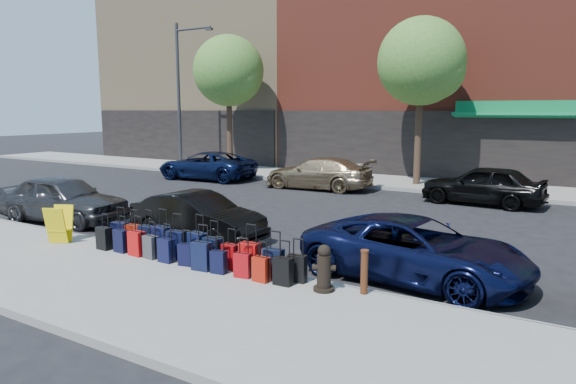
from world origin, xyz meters
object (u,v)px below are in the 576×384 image
Objects in this scene: car_near_1 at (198,217)px; car_near_2 at (415,250)px; bollard at (364,271)px; display_rack at (59,225)px; streetlight at (181,88)px; tree_center at (424,64)px; car_far_0 at (206,165)px; tree_left at (231,73)px; car_near_0 at (63,199)px; car_far_1 at (318,173)px; suitcase_front_5 at (198,247)px; fire_hydrant at (324,270)px; car_far_2 at (483,185)px.

car_near_2 is at bearing -90.44° from car_near_1.
display_rack is (-7.97, -0.56, 0.03)m from bollard.
streetlight is at bearing 97.61° from display_rack.
tree_center is 1.45× the size of car_far_0.
display_rack is (5.81, -14.78, -4.81)m from tree_left.
car_far_0 reaches higher than display_rack.
car_near_0 reaches higher than car_far_1.
car_far_0 is (0.57, -2.87, -4.71)m from tree_left.
car_near_0 reaches higher than bollard.
fire_hydrant is (3.20, -0.19, 0.07)m from suitcase_front_5.
tree_center is at bearing 103.01° from bollard.
car_near_1 is 12.17m from car_far_0.
suitcase_front_5 reaches higher than display_rack.
car_far_0 reaches higher than car_near_1.
bollard is 0.21× the size of car_near_1.
tree_left reaches higher than car_near_1.
car_far_1 is (3.63, 10.02, -0.03)m from car_near_0.
car_near_2 is (1.12, 1.88, 0.09)m from fire_hydrant.
fire_hydrant is 17.05m from car_far_0.
car_far_2 is (0.65, 11.46, 0.18)m from fire_hydrant.
car_far_1 is at bearing 115.40° from suitcase_front_5.
car_near_0 reaches higher than suitcase_front_5.
tree_left is 16.59m from display_rack.
tree_left reaches higher than car_far_2.
car_far_0 is at bearing 60.41° from car_near_2.
streetlight reaches higher than tree_center.
car_near_1 is (11.17, -11.64, -4.03)m from streetlight.
car_near_2 is 0.96× the size of car_far_1.
tree_left is 19.56m from car_near_2.
car_near_0 is 0.93× the size of car_near_2.
car_far_0 reaches higher than bollard.
car_near_0 is at bearing 96.99° from car_near_2.
tree_center reaches higher than car_near_2.
suitcase_front_5 is 0.23× the size of car_near_2.
tree_center is at bearing 102.76° from car_far_0.
bollard is 13.41m from car_far_1.
tree_left reaches higher than fire_hydrant.
car_far_2 is (10.55, 9.80, 0.00)m from car_near_0.
car_near_1 is at bearing 35.59° from car_far_0.
suitcase_front_5 is 1.28× the size of bollard.
tree_left is 1.51× the size of car_far_1.
tree_center is 8.86× the size of bollard.
car_far_2 reaches higher than fire_hydrant.
streetlight is at bearing 143.82° from suitcase_front_5.
car_far_2 is (3.23, -2.99, -4.68)m from tree_center.
fire_hydrant is 1.06× the size of bollard.
car_far_1 is 6.93m from car_far_2.
car_near_1 is (8.23, -12.34, -4.78)m from tree_left.
fire_hydrant is 2.19m from car_near_2.
fire_hydrant is at bearing 0.35° from car_far_2.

